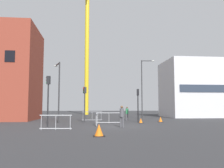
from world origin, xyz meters
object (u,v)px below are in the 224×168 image
at_px(pedestrian_walking, 127,112).
at_px(traffic_cone_striped, 141,121).
at_px(pedestrian_waiting, 122,115).
at_px(traffic_light_crosswalk, 138,100).
at_px(traffic_light_median, 48,93).
at_px(streetlamp_tall, 143,84).
at_px(traffic_cone_orange, 160,119).
at_px(streetlamp_short, 59,86).
at_px(traffic_light_corner, 85,98).
at_px(traffic_cone_on_verge, 99,131).
at_px(construction_crane, 87,30).

bearing_deg(pedestrian_walking, traffic_cone_striped, -83.11).
bearing_deg(pedestrian_waiting, traffic_light_crosswalk, 67.77).
bearing_deg(traffic_light_median, streetlamp_tall, 49.22).
relative_size(pedestrian_waiting, traffic_cone_orange, 3.00).
bearing_deg(traffic_light_median, traffic_light_crosswalk, 31.75).
relative_size(streetlamp_tall, pedestrian_walking, 5.01).
height_order(pedestrian_waiting, traffic_cone_orange, pedestrian_waiting).
xyz_separation_m(streetlamp_tall, pedestrian_walking, (-3.03, -4.15, -3.86)).
bearing_deg(traffic_cone_orange, traffic_cone_striped, -148.87).
bearing_deg(traffic_light_crosswalk, streetlamp_short, -176.42).
relative_size(traffic_light_corner, traffic_cone_orange, 6.51).
height_order(pedestrian_walking, traffic_cone_orange, pedestrian_walking).
height_order(traffic_cone_striped, traffic_cone_on_verge, traffic_cone_on_verge).
bearing_deg(pedestrian_waiting, traffic_light_corner, 114.41).
distance_m(streetlamp_tall, traffic_cone_on_verge, 21.69).
bearing_deg(traffic_cone_orange, traffic_cone_on_verge, -120.64).
bearing_deg(traffic_cone_on_verge, construction_crane, 91.26).
xyz_separation_m(traffic_light_crosswalk, traffic_cone_orange, (2.46, -0.11, -2.17)).
bearing_deg(traffic_light_median, construction_crane, 84.35).
relative_size(construction_crane, streetlamp_short, 4.56).
height_order(traffic_light_corner, traffic_cone_on_verge, traffic_light_corner).
xyz_separation_m(traffic_light_median, traffic_cone_orange, (11.27, 5.34, -2.57)).
bearing_deg(traffic_cone_orange, traffic_light_median, -154.65).
xyz_separation_m(construction_crane, pedestrian_walking, (5.03, -22.62, -17.32)).
height_order(streetlamp_short, traffic_light_median, streetlamp_short).
bearing_deg(traffic_cone_orange, pedestrian_walking, 132.24).
xyz_separation_m(pedestrian_walking, traffic_cone_orange, (3.14, -3.45, -0.69)).
bearing_deg(streetlamp_tall, streetlamp_short, -143.58).
xyz_separation_m(traffic_light_median, pedestrian_waiting, (6.08, -1.23, -1.82)).
bearing_deg(pedestrian_walking, streetlamp_tall, 53.88).
distance_m(streetlamp_tall, traffic_light_median, 17.21).
distance_m(traffic_light_corner, traffic_light_median, 6.31).
distance_m(streetlamp_short, traffic_light_median, 5.03).
relative_size(streetlamp_tall, traffic_light_corner, 2.18).
bearing_deg(traffic_cone_on_verge, traffic_cone_striped, 66.15).
bearing_deg(traffic_cone_on_verge, traffic_light_corner, 94.33).
bearing_deg(traffic_cone_on_verge, pedestrian_waiting, 69.82).
bearing_deg(streetlamp_short, construction_crane, 83.91).
height_order(construction_crane, traffic_cone_orange, construction_crane).
distance_m(traffic_light_median, pedestrian_walking, 12.13).
bearing_deg(traffic_cone_striped, traffic_cone_on_verge, -113.85).
height_order(traffic_cone_orange, traffic_cone_on_verge, traffic_cone_on_verge).
xyz_separation_m(traffic_light_crosswalk, traffic_cone_striped, (-0.07, -1.64, -2.20)).
bearing_deg(traffic_cone_striped, traffic_cone_orange, 31.13).
height_order(streetlamp_tall, traffic_cone_on_verge, streetlamp_tall).
bearing_deg(traffic_light_corner, traffic_cone_on_verge, -85.67).
bearing_deg(streetlamp_short, traffic_light_median, -93.28).
xyz_separation_m(streetlamp_short, traffic_cone_orange, (10.99, 0.42, -3.58)).
distance_m(traffic_light_crosswalk, pedestrian_waiting, 7.36).
height_order(streetlamp_tall, traffic_cone_striped, streetlamp_tall).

